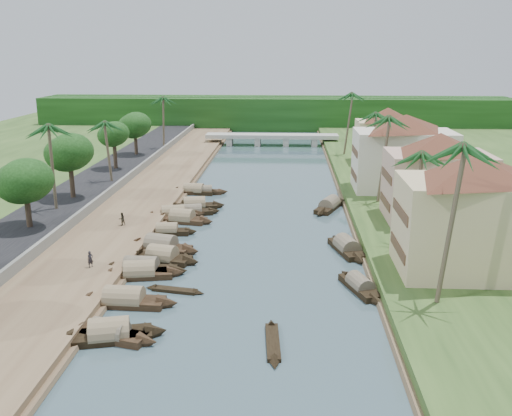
# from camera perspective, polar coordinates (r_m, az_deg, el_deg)

# --- Properties ---
(ground) EXTENTS (220.00, 220.00, 0.00)m
(ground) POSITION_cam_1_polar(r_m,az_deg,el_deg) (52.69, -0.70, -6.28)
(ground) COLOR #3D545C
(ground) RESTS_ON ground
(left_bank) EXTENTS (10.00, 180.00, 0.80)m
(left_bank) POSITION_cam_1_polar(r_m,az_deg,el_deg) (74.01, -12.09, 0.14)
(left_bank) COLOR brown
(left_bank) RESTS_ON ground
(right_bank) EXTENTS (16.00, 180.00, 1.20)m
(right_bank) POSITION_cam_1_polar(r_m,az_deg,el_deg) (73.07, 15.43, -0.12)
(right_bank) COLOR #28441B
(right_bank) RESTS_ON ground
(road) EXTENTS (8.00, 180.00, 1.40)m
(road) POSITION_cam_1_polar(r_m,az_deg,el_deg) (76.60, -18.25, 0.44)
(road) COLOR black
(road) RESTS_ON ground
(retaining_wall) EXTENTS (0.40, 180.00, 1.10)m
(retaining_wall) POSITION_cam_1_polar(r_m,az_deg,el_deg) (74.98, -15.23, 0.88)
(retaining_wall) COLOR slate
(retaining_wall) RESTS_ON left_bank
(treeline) EXTENTS (120.00, 14.00, 8.00)m
(treeline) POSITION_cam_1_polar(r_m,az_deg,el_deg) (149.67, 1.92, 9.50)
(treeline) COLOR black
(treeline) RESTS_ON ground
(bridge) EXTENTS (28.00, 4.00, 2.40)m
(bridge) POSITION_cam_1_polar(r_m,az_deg,el_deg) (122.17, 1.59, 7.08)
(bridge) COLOR #A4A499
(bridge) RESTS_ON ground
(building_near) EXTENTS (14.85, 14.85, 10.20)m
(building_near) POSITION_cam_1_polar(r_m,az_deg,el_deg) (51.08, 20.89, -0.48)
(building_near) COLOR #D1BB8C
(building_near) RESTS_ON right_bank
(building_mid) EXTENTS (14.11, 14.11, 9.70)m
(building_mid) POSITION_cam_1_polar(r_m,az_deg,el_deg) (66.35, 17.66, 3.09)
(building_mid) COLOR tan
(building_mid) RESTS_ON right_bank
(building_far) EXTENTS (15.59, 15.59, 10.20)m
(building_far) POSITION_cam_1_polar(r_m,az_deg,el_deg) (79.49, 14.55, 5.45)
(building_far) COLOR beige
(building_far) RESTS_ON right_bank
(building_distant) EXTENTS (12.62, 12.62, 9.20)m
(building_distant) POSITION_cam_1_polar(r_m,az_deg,el_deg) (99.18, 12.92, 7.17)
(building_distant) COLOR #D1BB8C
(building_distant) RESTS_ON right_bank
(sampan_0) EXTENTS (7.74, 3.45, 2.03)m
(sampan_0) POSITION_cam_1_polar(r_m,az_deg,el_deg) (42.09, -14.43, -12.06)
(sampan_0) COLOR black
(sampan_0) RESTS_ON ground
(sampan_1) EXTENTS (8.38, 3.82, 2.40)m
(sampan_1) POSITION_cam_1_polar(r_m,az_deg,el_deg) (41.95, -14.44, -12.14)
(sampan_1) COLOR black
(sampan_1) RESTS_ON ground
(sampan_2) EXTENTS (9.01, 2.27, 2.34)m
(sampan_2) POSITION_cam_1_polar(r_m,az_deg,el_deg) (46.93, -13.04, -8.97)
(sampan_2) COLOR black
(sampan_2) RESTS_ON ground
(sampan_3) EXTENTS (8.77, 2.20, 2.33)m
(sampan_3) POSITION_cam_1_polar(r_m,az_deg,el_deg) (53.01, -11.39, -5.98)
(sampan_3) COLOR black
(sampan_3) RESTS_ON ground
(sampan_4) EXTENTS (8.28, 3.07, 2.29)m
(sampan_4) POSITION_cam_1_polar(r_m,az_deg,el_deg) (52.06, -11.54, -6.39)
(sampan_4) COLOR black
(sampan_4) RESTS_ON ground
(sampan_5) EXTENTS (7.97, 3.65, 2.44)m
(sampan_5) POSITION_cam_1_polar(r_m,az_deg,el_deg) (55.44, -9.35, -4.90)
(sampan_5) COLOR black
(sampan_5) RESTS_ON ground
(sampan_6) EXTENTS (8.80, 4.23, 2.52)m
(sampan_6) POSITION_cam_1_polar(r_m,az_deg,el_deg) (58.50, -9.47, -3.81)
(sampan_6) COLOR black
(sampan_6) RESTS_ON ground
(sampan_7) EXTENTS (6.85, 1.84, 1.86)m
(sampan_7) POSITION_cam_1_polar(r_m,az_deg,el_deg) (63.41, -8.89, -2.27)
(sampan_7) COLOR black
(sampan_7) RESTS_ON ground
(sampan_8) EXTENTS (8.03, 3.33, 2.40)m
(sampan_8) POSITION_cam_1_polar(r_m,az_deg,el_deg) (67.61, -7.38, -1.08)
(sampan_8) COLOR black
(sampan_8) RESTS_ON ground
(sampan_9) EXTENTS (7.46, 3.21, 1.90)m
(sampan_9) POSITION_cam_1_polar(r_m,az_deg,el_deg) (70.51, -6.50, -0.37)
(sampan_9) COLOR black
(sampan_9) RESTS_ON ground
(sampan_10) EXTENTS (8.25, 3.66, 2.23)m
(sampan_10) POSITION_cam_1_polar(r_m,az_deg,el_deg) (69.64, -8.29, -0.62)
(sampan_10) COLOR black
(sampan_10) RESTS_ON ground
(sampan_11) EXTENTS (8.22, 3.23, 2.30)m
(sampan_11) POSITION_cam_1_polar(r_m,az_deg,el_deg) (73.28, -6.16, 0.26)
(sampan_11) COLOR black
(sampan_11) RESTS_ON ground
(sampan_12) EXTENTS (7.26, 2.03, 1.77)m
(sampan_12) POSITION_cam_1_polar(r_m,az_deg,el_deg) (80.60, -5.29, 1.67)
(sampan_12) COLOR black
(sampan_12) RESTS_ON ground
(sampan_13) EXTENTS (8.14, 2.65, 2.19)m
(sampan_13) POSITION_cam_1_polar(r_m,az_deg,el_deg) (80.90, -6.23, 1.71)
(sampan_13) COLOR black
(sampan_13) RESTS_ON ground
(sampan_14) EXTENTS (3.83, 7.54, 1.87)m
(sampan_14) POSITION_cam_1_polar(r_m,az_deg,el_deg) (49.18, 10.34, -7.67)
(sampan_14) COLOR black
(sampan_14) RESTS_ON ground
(sampan_15) EXTENTS (3.98, 8.64, 2.27)m
(sampan_15) POSITION_cam_1_polar(r_m,az_deg,el_deg) (58.08, 9.06, -3.94)
(sampan_15) COLOR black
(sampan_15) RESTS_ON ground
(sampan_16) EXTENTS (5.17, 9.27, 2.26)m
(sampan_16) POSITION_cam_1_polar(r_m,az_deg,el_deg) (73.38, 7.36, 0.24)
(sampan_16) COLOR black
(sampan_16) RESTS_ON ground
(canoe_0) EXTENTS (1.38, 6.99, 0.92)m
(canoe_0) POSITION_cam_1_polar(r_m,az_deg,el_deg) (40.37, 1.69, -13.29)
(canoe_0) COLOR black
(canoe_0) RESTS_ON ground
(canoe_1) EXTENTS (5.34, 1.83, 0.85)m
(canoe_1) POSITION_cam_1_polar(r_m,az_deg,el_deg) (48.76, -8.13, -8.17)
(canoe_1) COLOR black
(canoe_1) RESTS_ON ground
(canoe_2) EXTENTS (4.81, 2.69, 0.72)m
(canoe_2) POSITION_cam_1_polar(r_m,az_deg,el_deg) (75.28, -6.28, 0.42)
(canoe_2) COLOR black
(canoe_2) RESTS_ON ground
(palm_0) EXTENTS (3.20, 3.20, 13.43)m
(palm_0) POSITION_cam_1_polar(r_m,az_deg,el_deg) (42.43, 19.16, 5.46)
(palm_0) COLOR brown
(palm_0) RESTS_ON ground
(palm_1) EXTENTS (3.20, 3.20, 10.48)m
(palm_1) POSITION_cam_1_polar(r_m,az_deg,el_deg) (56.29, 16.18, 5.04)
(palm_1) COLOR brown
(palm_1) RESTS_ON ground
(palm_2) EXTENTS (3.20, 3.20, 12.07)m
(palm_2) POSITION_cam_1_polar(r_m,az_deg,el_deg) (71.49, 12.69, 8.62)
(palm_2) COLOR brown
(palm_2) RESTS_ON ground
(palm_3) EXTENTS (3.20, 3.20, 10.80)m
(palm_3) POSITION_cam_1_polar(r_m,az_deg,el_deg) (87.96, 11.58, 9.10)
(palm_3) COLOR brown
(palm_3) RESTS_ON ground
(palm_5) EXTENTS (3.20, 3.20, 11.39)m
(palm_5) POSITION_cam_1_polar(r_m,az_deg,el_deg) (69.97, -20.04, 7.55)
(palm_5) COLOR brown
(palm_5) RESTS_ON ground
(palm_6) EXTENTS (3.20, 3.20, 9.95)m
(palm_6) POSITION_cam_1_polar(r_m,az_deg,el_deg) (83.50, -14.66, 8.15)
(palm_6) COLOR brown
(palm_6) RESTS_ON ground
(palm_7) EXTENTS (3.20, 3.20, 12.46)m
(palm_7) POSITION_cam_1_polar(r_m,az_deg,el_deg) (105.04, 9.17, 11.08)
(palm_7) COLOR brown
(palm_7) RESTS_ON ground
(palm_8) EXTENTS (3.20, 3.20, 11.09)m
(palm_8) POSITION_cam_1_polar(r_m,az_deg,el_deg) (111.17, -9.38, 10.72)
(palm_8) COLOR brown
(palm_8) RESTS_ON ground
(tree_2) EXTENTS (5.50, 5.50, 7.22)m
(tree_2) POSITION_cam_1_polar(r_m,az_deg,el_deg) (64.28, -22.10, 2.44)
(tree_2) COLOR #403024
(tree_2) RESTS_ON ground
(tree_3) EXTENTS (5.50, 5.50, 8.04)m
(tree_3) POSITION_cam_1_polar(r_m,az_deg,el_deg) (75.60, -18.15, 5.24)
(tree_3) COLOR #403024
(tree_3) RESTS_ON ground
(tree_4) EXTENTS (4.42, 4.42, 7.26)m
(tree_4) POSITION_cam_1_polar(r_m,az_deg,el_deg) (93.09, -14.04, 7.11)
(tree_4) COLOR #403024
(tree_4) RESTS_ON ground
(tree_5) EXTENTS (5.29, 5.29, 7.41)m
(tree_5) POSITION_cam_1_polar(r_m,az_deg,el_deg) (105.25, -12.02, 8.05)
(tree_5) COLOR #403024
(tree_5) RESTS_ON ground
(tree_6) EXTENTS (4.49, 4.49, 7.49)m
(tree_6) POSITION_cam_1_polar(r_m,az_deg,el_deg) (81.25, 17.95, 5.65)
(tree_6) COLOR #403024
(tree_6) RESTS_ON ground
(person_near) EXTENTS (0.65, 0.64, 1.50)m
(person_near) POSITION_cam_1_polar(r_m,az_deg,el_deg) (53.15, -16.23, -4.94)
(person_near) COLOR #242229
(person_near) RESTS_ON left_bank
(person_far) EXTENTS (0.89, 0.87, 1.44)m
(person_far) POSITION_cam_1_polar(r_m,az_deg,el_deg) (64.90, -13.26, -1.06)
(person_far) COLOR #2D291F
(person_far) RESTS_ON left_bank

